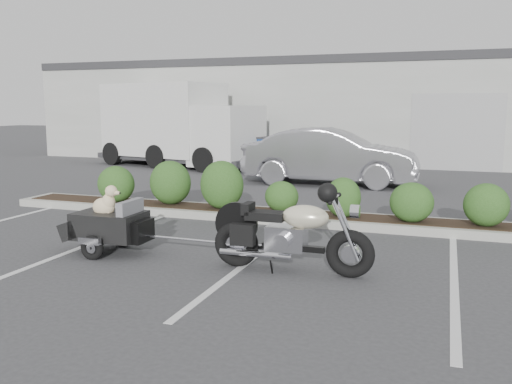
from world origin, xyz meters
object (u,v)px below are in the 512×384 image
(sedan, at_px, (330,156))
(delivery_truck, at_px, (179,127))
(motorcycle, at_px, (291,235))
(pet_trailer, at_px, (109,224))
(dumpster, at_px, (272,153))

(sedan, bearing_deg, delivery_truck, 64.23)
(motorcycle, relative_size, pet_trailer, 1.26)
(dumpster, bearing_deg, pet_trailer, -86.83)
(sedan, distance_m, delivery_truck, 6.85)
(motorcycle, bearing_deg, sedan, 97.50)
(motorcycle, bearing_deg, delivery_truck, 122.91)
(motorcycle, distance_m, sedan, 8.31)
(dumpster, relative_size, delivery_truck, 0.26)
(sedan, height_order, dumpster, sedan)
(pet_trailer, distance_m, dumpster, 11.36)
(sedan, xyz_separation_m, delivery_truck, (-6.19, 2.86, 0.65))
(pet_trailer, bearing_deg, sedan, 78.26)
(motorcycle, relative_size, dumpster, 1.22)
(pet_trailer, bearing_deg, dumpster, 94.91)
(pet_trailer, distance_m, delivery_truck, 12.02)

